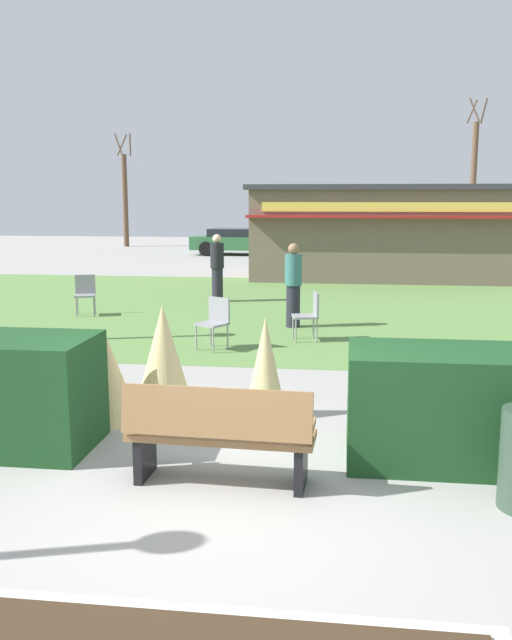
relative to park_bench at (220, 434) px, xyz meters
name	(u,v)px	position (x,y,z in m)	size (l,w,h in m)	color
ground_plane	(220,501)	(0.06, -0.33, -0.48)	(80.00, 80.00, 0.00)	#999691
lawn_patch	(300,308)	(0.06, 10.39, -0.48)	(36.00, 12.00, 0.01)	#5B8442
park_bench	(220,434)	(0.00, 0.00, 0.00)	(1.72, 0.60, 0.95)	olive
hedge_right	(475,407)	(2.38, 0.86, 0.08)	(2.47, 1.10, 1.12)	#19421E
ornamental_grass_behind_left	(265,367)	(0.18, 2.03, 0.12)	(0.52, 0.52, 1.21)	#D1BC7F
ornamental_grass_behind_right	(164,359)	(-1.05, 2.04, 0.18)	(0.74, 0.74, 1.33)	#D1BC7F
ornamental_grass_behind_center	(105,375)	(-1.65, 1.66, 0.07)	(0.75, 0.75, 1.10)	#D1BC7F
food_kiosk	(382,231)	(2.27, 17.54, 1.02)	(8.53, 5.36, 2.98)	#6B5B4C
cafe_chair_west	(310,312)	(0.47, 6.56, 0.05)	(0.52, 0.52, 0.89)	gray
cafe_chair_east	(215,319)	(-1.11, 5.64, 0.05)	(0.60, 0.60, 0.89)	gray
cafe_chair_north	(85,291)	(-4.62, 8.75, 0.05)	(0.55, 0.55, 0.89)	gray
person_strolling	(293,285)	(0.07, 7.87, 0.38)	(0.34, 0.34, 1.69)	#23232D
person_standing	(217,268)	(-2.08, 11.09, 0.38)	(0.34, 0.34, 1.69)	#23232D
parked_car_west_slot	(237,241)	(-3.83, 25.59, 0.16)	(4.25, 2.16, 1.20)	#2D6638
parked_car_center_slot	(344,242)	(1.01, 25.59, 0.16)	(4.23, 2.12, 1.20)	silver
tree_right_bg	(125,198)	(-10.62, 30.26, 2.11)	(0.91, 0.96, 5.91)	brown
tree_center_bg	(473,184)	(7.12, 29.02, 2.75)	(0.91, 0.96, 7.20)	brown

